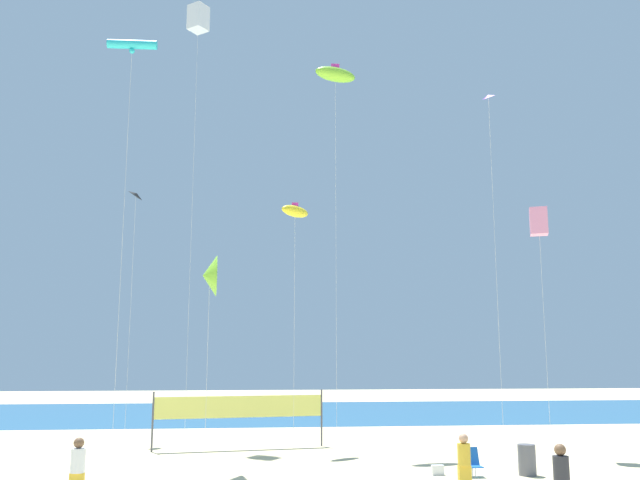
# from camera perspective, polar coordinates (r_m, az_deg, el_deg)

# --- Properties ---
(ocean_band) EXTENTS (120.00, 20.00, 0.01)m
(ocean_band) POSITION_cam_1_polar(r_m,az_deg,el_deg) (48.06, -3.55, -14.36)
(ocean_band) COLOR #28608C
(ocean_band) RESTS_ON ground
(beachgoer_charcoal_shirt) EXTENTS (0.39, 0.39, 1.71)m
(beachgoer_charcoal_shirt) POSITION_cam_1_polar(r_m,az_deg,el_deg) (18.55, 19.78, -18.38)
(beachgoer_charcoal_shirt) COLOR maroon
(beachgoer_charcoal_shirt) RESTS_ON ground
(beachgoer_white_shirt) EXTENTS (0.38, 0.38, 1.68)m
(beachgoer_white_shirt) POSITION_cam_1_polar(r_m,az_deg,el_deg) (20.18, -19.85, -17.67)
(beachgoer_white_shirt) COLOR gold
(beachgoer_white_shirt) RESTS_ON ground
(beachgoer_mustard_shirt) EXTENTS (0.37, 0.37, 1.64)m
(beachgoer_mustard_shirt) POSITION_cam_1_polar(r_m,az_deg,el_deg) (20.82, 12.11, -17.82)
(beachgoer_mustard_shirt) COLOR gold
(beachgoer_mustard_shirt) RESTS_ON ground
(folding_beach_chair) EXTENTS (0.52, 0.65, 0.89)m
(folding_beach_chair) POSITION_cam_1_polar(r_m,az_deg,el_deg) (23.66, 12.76, -17.80)
(folding_beach_chair) COLOR #1959B2
(folding_beach_chair) RESTS_ON ground
(trash_barrel) EXTENTS (0.57, 0.57, 0.99)m
(trash_barrel) POSITION_cam_1_polar(r_m,az_deg,el_deg) (24.21, 17.12, -17.37)
(trash_barrel) COLOR #595960
(trash_barrel) RESTS_ON ground
(volleyball_net) EXTENTS (7.16, 1.21, 2.40)m
(volleyball_net) POSITION_cam_1_polar(r_m,az_deg,el_deg) (29.61, -6.79, -14.04)
(volleyball_net) COLOR #4C4C51
(volleyball_net) RESTS_ON ground
(beach_handbag) EXTENTS (0.40, 0.20, 0.32)m
(beach_handbag) POSITION_cam_1_polar(r_m,az_deg,el_deg) (23.68, 9.93, -18.64)
(beach_handbag) COLOR white
(beach_handbag) RESTS_ON ground
(kite_lime_inflatable) EXTENTS (2.11, 0.99, 17.72)m
(kite_lime_inflatable) POSITION_cam_1_polar(r_m,az_deg,el_deg) (33.24, 1.30, 13.80)
(kite_lime_inflatable) COLOR silver
(kite_lime_inflatable) RESTS_ON ground
(kite_yellow_inflatable) EXTENTS (1.51, 1.27, 10.67)m
(kite_yellow_inflatable) POSITION_cam_1_polar(r_m,az_deg,el_deg) (30.28, -2.13, 2.41)
(kite_yellow_inflatable) COLOR silver
(kite_yellow_inflatable) RESTS_ON ground
(kite_violet_diamond) EXTENTS (0.64, 0.64, 14.59)m
(kite_violet_diamond) POSITION_cam_1_polar(r_m,az_deg,el_deg) (29.02, 14.09, 10.68)
(kite_violet_diamond) COLOR silver
(kite_violet_diamond) RESTS_ON ground
(kite_lime_delta) EXTENTS (0.62, 1.54, 7.47)m
(kite_lime_delta) POSITION_cam_1_polar(r_m,az_deg,el_deg) (24.75, -9.33, -3.02)
(kite_lime_delta) COLOR silver
(kite_lime_delta) RESTS_ON ground
(kite_pink_box) EXTENTS (0.93, 0.93, 10.06)m
(kite_pink_box) POSITION_cam_1_polar(r_m,az_deg,el_deg) (30.04, 18.03, 1.48)
(kite_pink_box) COLOR silver
(kite_pink_box) RESTS_ON ground
(kite_white_box) EXTENTS (1.22, 1.22, 22.43)m
(kite_white_box) POSITION_cam_1_polar(r_m,az_deg,el_deg) (38.56, -10.27, 17.95)
(kite_white_box) COLOR silver
(kite_white_box) RESTS_ON ground
(kite_cyan_tube) EXTENTS (1.97, 0.42, 16.42)m
(kite_cyan_tube) POSITION_cam_1_polar(r_m,az_deg,el_deg) (29.19, -15.62, 15.52)
(kite_cyan_tube) COLOR silver
(kite_cyan_tube) RESTS_ON ground
(kite_black_diamond) EXTENTS (0.65, 0.67, 12.10)m
(kite_black_diamond) POSITION_cam_1_polar(r_m,az_deg,el_deg) (35.15, -15.27, 3.46)
(kite_black_diamond) COLOR silver
(kite_black_diamond) RESTS_ON ground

